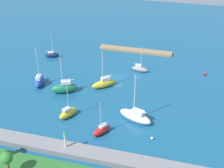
# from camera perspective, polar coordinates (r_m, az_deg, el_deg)

# --- Properties ---
(water) EXTENTS (160.00, 160.00, 0.00)m
(water) POSITION_cam_1_polar(r_m,az_deg,el_deg) (85.97, 1.13, 1.26)
(water) COLOR #19567F
(water) RESTS_ON ground
(pier_dock) EXTENTS (23.88, 2.92, 0.68)m
(pier_dock) POSITION_cam_1_polar(r_m,az_deg,el_deg) (101.58, 4.35, 6.23)
(pier_dock) COLOR #997A56
(pier_dock) RESTS_ON ground
(breakwater) EXTENTS (71.17, 3.47, 1.19)m
(breakwater) POSITION_cam_1_polar(r_m,az_deg,el_deg) (61.23, -6.29, -12.35)
(breakwater) COLOR gray
(breakwater) RESTS_ON ground
(harbor_beacon) EXTENTS (0.56, 0.56, 3.73)m
(harbor_beacon) POSITION_cam_1_polar(r_m,az_deg,el_deg) (60.23, -8.75, -9.94)
(harbor_beacon) COLOR silver
(harbor_beacon) RESTS_ON breakwater
(park_tree_west) EXTENTS (2.17, 2.17, 4.61)m
(park_tree_west) POSITION_cam_1_polar(r_m,az_deg,el_deg) (56.85, -18.99, -12.88)
(park_tree_west) COLOR brown
(park_tree_west) RESTS_ON shoreline_park
(sailboat_yellow_mid_basin) EXTENTS (3.80, 5.21, 9.52)m
(sailboat_yellow_mid_basin) POSITION_cam_1_polar(r_m,az_deg,el_deg) (70.61, -8.15, -5.30)
(sailboat_yellow_mid_basin) COLOR yellow
(sailboat_yellow_mid_basin) RESTS_ON water
(sailboat_green_west_end) EXTENTS (6.91, 5.01, 10.88)m
(sailboat_green_west_end) POSITION_cam_1_polar(r_m,az_deg,el_deg) (79.19, -8.83, -0.70)
(sailboat_green_west_end) COLOR #19724C
(sailboat_green_west_end) RESTS_ON water
(sailboat_gray_inner_mooring) EXTENTS (5.03, 2.23, 7.98)m
(sailboat_gray_inner_mooring) POSITION_cam_1_polar(r_m,az_deg,el_deg) (88.88, 5.17, 2.84)
(sailboat_gray_inner_mooring) COLOR gray
(sailboat_gray_inner_mooring) RESTS_ON water
(sailboat_navy_near_pier) EXTENTS (4.85, 3.07, 8.15)m
(sailboat_navy_near_pier) POSITION_cam_1_polar(r_m,az_deg,el_deg) (98.91, -11.03, 5.34)
(sailboat_navy_near_pier) COLOR #141E4C
(sailboat_navy_near_pier) RESTS_ON water
(sailboat_white_off_beacon) EXTENTS (8.28, 5.22, 11.45)m
(sailboat_white_off_beacon) POSITION_cam_1_polar(r_m,az_deg,el_deg) (68.74, 4.36, -5.95)
(sailboat_white_off_beacon) COLOR white
(sailboat_white_off_beacon) RESTS_ON water
(sailboat_red_lone_south) EXTENTS (3.70, 4.71, 7.87)m
(sailboat_red_lone_south) POSITION_cam_1_polar(r_m,az_deg,el_deg) (65.30, -1.92, -8.54)
(sailboat_red_lone_south) COLOR red
(sailboat_red_lone_south) RESTS_ON water
(sailboat_blue_along_channel) EXTENTS (3.05, 6.03, 10.81)m
(sailboat_blue_along_channel) POSITION_cam_1_polar(r_m,az_deg,el_deg) (83.89, -13.31, 0.54)
(sailboat_blue_along_channel) COLOR #2347B2
(sailboat_blue_along_channel) RESTS_ON water
(sailboat_yellow_by_breakwater) EXTENTS (6.27, 5.93, 10.38)m
(sailboat_yellow_by_breakwater) POSITION_cam_1_polar(r_m,az_deg,el_deg) (80.78, -1.49, 0.16)
(sailboat_yellow_by_breakwater) COLOR yellow
(sailboat_yellow_by_breakwater) RESTS_ON water
(mooring_buoy_red) EXTENTS (0.85, 0.85, 0.85)m
(mooring_buoy_red) POSITION_cam_1_polar(r_m,az_deg,el_deg) (90.73, 16.83, 1.83)
(mooring_buoy_red) COLOR red
(mooring_buoy_red) RESTS_ON water
(mooring_buoy_white) EXTENTS (0.60, 0.60, 0.60)m
(mooring_buoy_white) POSITION_cam_1_polar(r_m,az_deg,el_deg) (64.77, 7.42, -9.94)
(mooring_buoy_white) COLOR white
(mooring_buoy_white) RESTS_ON water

